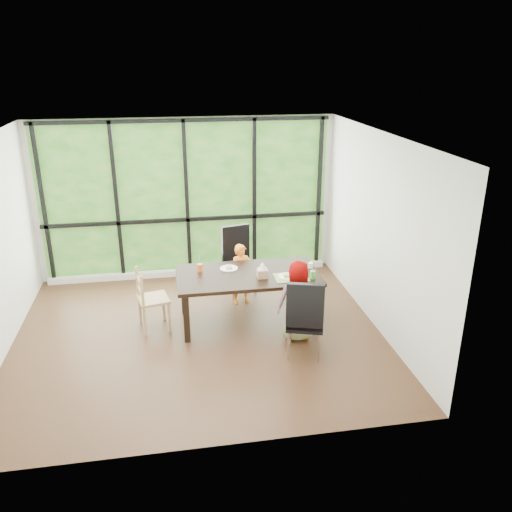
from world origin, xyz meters
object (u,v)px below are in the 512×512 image
green_cup (312,275)px  white_mug (311,265)px  tissue_box (262,273)px  orange_cup (200,268)px  child_toddler (241,274)px  plate_near (288,276)px  chair_interior_leather (305,317)px  dining_table (248,298)px  child_older (298,301)px  plate_far (229,268)px  chair_window_leather (240,261)px  chair_end_beech (153,299)px

green_cup → white_mug: green_cup is taller
tissue_box → orange_cup: bearing=157.0°
child_toddler → plate_near: (0.53, -0.84, 0.28)m
chair_interior_leather → dining_table: bearing=-43.2°
plate_near → tissue_box: (-0.35, 0.05, 0.05)m
child_older → plate_far: 1.17m
child_toddler → orange_cup: child_toddler is taller
chair_interior_leather → plate_near: size_ratio=4.14×
child_older → orange_cup: child_older is taller
chair_interior_leather → child_older: child_older is taller
white_mug → orange_cup: bearing=175.3°
dining_table → green_cup: bearing=-20.6°
chair_window_leather → child_toddler: (-0.03, -0.40, -0.06)m
chair_window_leather → plate_near: (0.49, -1.24, 0.22)m
chair_end_beech → child_older: child_older is taller
child_toddler → orange_cup: (-0.66, -0.44, 0.33)m
dining_table → white_mug: bearing=3.9°
child_toddler → plate_far: size_ratio=3.74×
plate_far → orange_cup: orange_cup is taller
plate_near → orange_cup: (-1.18, 0.40, 0.05)m
dining_table → child_toddler: (0.00, 0.63, 0.10)m
chair_end_beech → green_cup: 2.24m
chair_window_leather → white_mug: 1.34m
plate_far → white_mug: 1.18m
dining_table → chair_end_beech: size_ratio=2.22×
dining_table → tissue_box: size_ratio=14.02×
chair_interior_leather → plate_near: chair_interior_leather is taller
plate_far → plate_near: (0.77, -0.43, 0.00)m
chair_interior_leather → tissue_box: 0.97m
chair_interior_leather → tissue_box: (-0.39, 0.84, 0.27)m
plate_far → white_mug: size_ratio=3.36×
plate_far → plate_near: size_ratio=0.98×
chair_end_beech → orange_cup: chair_end_beech is taller
dining_table → orange_cup: bearing=163.6°
chair_window_leather → plate_far: (-0.28, -0.81, 0.22)m
chair_window_leather → orange_cup: size_ratio=9.43×
tissue_box → plate_near: bearing=-7.8°
dining_table → plate_near: plate_near is taller
child_older → tissue_box: 0.64m
chair_interior_leather → tissue_box: chair_interior_leather is taller
chair_window_leather → tissue_box: 1.23m
chair_window_leather → orange_cup: 1.12m
plate_far → tissue_box: bearing=-42.1°
orange_cup → green_cup: bearing=-18.8°
chair_interior_leather → plate_far: 1.48m
child_toddler → plate_far: (-0.24, -0.41, 0.28)m
dining_table → green_cup: (0.85, -0.32, 0.43)m
dining_table → chair_window_leather: size_ratio=1.85×
plate_far → orange_cup: 0.42m
plate_near → green_cup: 0.34m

